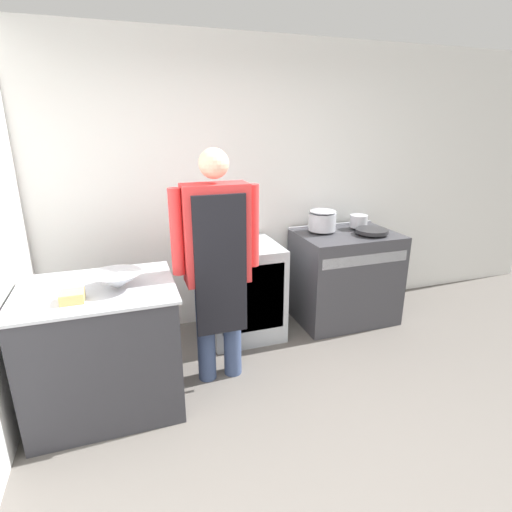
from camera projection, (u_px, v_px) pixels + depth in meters
The scene contains 11 objects.
ground_plane at pixel (322, 482), 2.26m from camera, with size 14.00×14.00×0.00m, color #5B5651.
wall_back at pixel (221, 188), 3.80m from camera, with size 8.00×0.05×2.70m.
prep_counter at pixel (104, 348), 2.77m from camera, with size 1.01×0.80×0.91m.
stove at pixel (344, 277), 4.05m from camera, with size 0.97×0.69×0.93m.
fridge_unit at pixel (243, 290), 3.77m from camera, with size 0.67×0.67×0.88m.
person_cook at pixel (217, 256), 2.91m from camera, with size 0.65×0.24×1.78m.
mixing_bowl at pixel (117, 281), 2.60m from camera, with size 0.33×0.33×0.11m.
plastic_tub at pixel (72, 296), 2.42m from camera, with size 0.14×0.14×0.06m.
stock_pot at pixel (322, 220), 3.91m from camera, with size 0.27×0.27×0.21m.
saute_pan at pixel (372, 231), 3.85m from camera, with size 0.31×0.31×0.04m.
sauce_pot at pixel (358, 221), 4.06m from camera, with size 0.18×0.18×0.12m.
Camera 1 is at (-0.92, -1.53, 1.93)m, focal length 28.00 mm.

